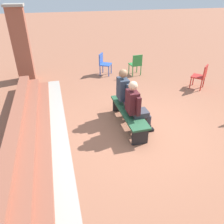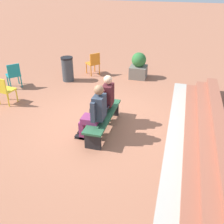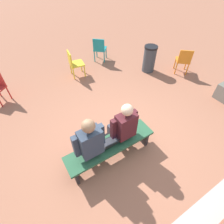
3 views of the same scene
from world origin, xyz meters
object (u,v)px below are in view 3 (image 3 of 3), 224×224
(person_student, at_px, (122,126))
(plastic_chair_foreground, at_px, (74,62))
(bench, at_px, (110,147))
(laptop, at_px, (111,143))
(plastic_chair_far_left, at_px, (100,48))
(litter_bin, at_px, (149,59))
(plastic_chair_far_right, at_px, (184,60))
(person_adult, at_px, (88,142))

(person_student, xyz_separation_m, plastic_chair_foreground, (-0.33, -3.13, -0.23))
(bench, distance_m, person_student, 0.48)
(laptop, relative_size, plastic_chair_far_left, 0.38)
(plastic_chair_foreground, height_order, litter_bin, litter_bin)
(person_student, height_order, plastic_chair_foreground, person_student)
(bench, xyz_separation_m, plastic_chair_far_left, (-1.81, -3.65, 0.13))
(plastic_chair_far_left, relative_size, plastic_chair_foreground, 1.00)
(bench, height_order, person_student, person_student)
(laptop, relative_size, litter_bin, 0.37)
(plastic_chair_far_right, xyz_separation_m, plastic_chair_foreground, (3.05, -1.71, 0.00))
(bench, relative_size, person_student, 1.35)
(plastic_chair_far_right, xyz_separation_m, litter_bin, (0.83, -0.69, -0.05))
(person_student, distance_m, plastic_chair_far_left, 3.90)
(person_student, relative_size, plastic_chair_far_right, 1.59)
(laptop, distance_m, plastic_chair_foreground, 3.27)
(laptop, xyz_separation_m, litter_bin, (-2.86, -2.19, -0.07))
(plastic_chair_far_left, height_order, plastic_chair_far_right, same)
(person_student, bearing_deg, litter_bin, -140.37)
(person_adult, relative_size, plastic_chair_far_left, 1.64)
(plastic_chair_foreground, bearing_deg, person_adult, 71.56)
(bench, xyz_separation_m, litter_bin, (-2.86, -2.18, 0.08))
(laptop, xyz_separation_m, plastic_chair_far_left, (-1.82, -3.67, -0.02))
(plastic_chair_far_right, height_order, plastic_chair_foreground, same)
(person_adult, bearing_deg, plastic_chair_foreground, -108.44)
(litter_bin, bearing_deg, person_adult, 32.92)
(person_student, relative_size, laptop, 4.18)
(plastic_chair_far_right, distance_m, litter_bin, 1.08)
(person_adult, xyz_separation_m, plastic_chair_far_left, (-2.21, -3.58, -0.25))
(plastic_chair_foreground, bearing_deg, litter_bin, 155.45)
(laptop, bearing_deg, plastic_chair_far_left, -116.34)
(laptop, bearing_deg, litter_bin, -142.54)
(person_student, bearing_deg, plastic_chair_foreground, -96.06)
(person_student, relative_size, person_adult, 0.97)
(bench, xyz_separation_m, plastic_chair_far_right, (-3.69, -1.49, 0.13))
(plastic_chair_far_left, bearing_deg, bench, 63.62)
(person_adult, height_order, litter_bin, person_adult)
(bench, height_order, plastic_chair_far_left, plastic_chair_far_left)
(person_student, height_order, person_adult, person_adult)
(person_student, relative_size, litter_bin, 1.55)
(litter_bin, bearing_deg, bench, 37.34)
(laptop, bearing_deg, plastic_chair_foreground, -101.32)
(person_adult, distance_m, plastic_chair_foreground, 3.30)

